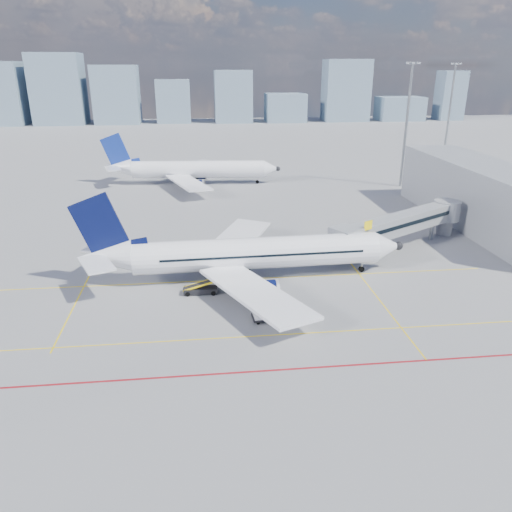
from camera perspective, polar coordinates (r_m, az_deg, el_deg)
The scene contains 13 objects.
ground at distance 54.78m, azimuth 0.12°, elevation -5.97°, with size 420.00×420.00×0.00m, color gray.
apron_markings at distance 51.29m, azimuth -0.03°, elevation -7.96°, with size 90.00×35.12×0.01m.
jet_bridge at distance 74.65m, azimuth 16.82°, elevation 3.66°, with size 23.55×15.78×6.30m.
terminal_block at distance 89.56m, azimuth 24.47°, elevation 6.31°, with size 10.00×42.00×10.00m.
floodlight_mast_ne at distance 112.89m, azimuth 16.83°, elevation 14.41°, with size 3.20×0.61×25.45m.
floodlight_mast_far at distance 155.88m, azimuth 21.29°, elevation 15.49°, with size 3.20×0.61×25.45m.
distant_skyline at distance 239.09m, azimuth -9.34°, elevation 17.58°, with size 248.41×15.78×29.88m.
main_aircraft at distance 60.91m, azimuth -1.45°, elevation 0.20°, with size 40.32×35.12×11.75m.
second_aircraft at distance 112.80m, azimuth -7.48°, elevation 9.76°, with size 39.03×33.97×11.39m.
baggage_tug at distance 55.01m, azimuth 0.99°, elevation -5.05°, with size 2.34×1.87×1.44m.
cargo_dolly at distance 51.93m, azimuth 1.76°, elevation -6.09°, with size 4.10×2.05×2.19m.
belt_loader at distance 58.23m, azimuth -6.22°, elevation -3.75°, with size 5.58×1.62×2.27m.
ramp_worker at distance 52.27m, azimuth 4.42°, elevation -6.51°, with size 0.55×0.36×1.50m, color #FFF51A.
Camera 1 is at (-5.62, -48.51, 24.82)m, focal length 35.00 mm.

